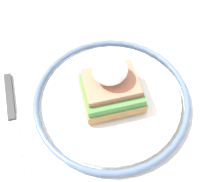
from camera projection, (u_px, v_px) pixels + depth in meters
dining_table at (111, 128)px, 0.62m from camera, size 1.04×0.72×0.72m
plate at (112, 100)px, 0.51m from camera, size 0.26×0.26×0.02m
sandwich at (110, 86)px, 0.48m from camera, size 0.10×0.12×0.08m
fork at (207, 86)px, 0.54m from camera, size 0.05×0.15×0.00m
knife at (12, 115)px, 0.51m from camera, size 0.02×0.20×0.01m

